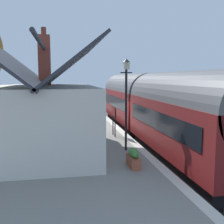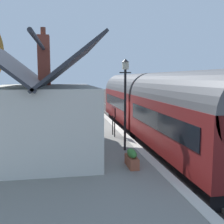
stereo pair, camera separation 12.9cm
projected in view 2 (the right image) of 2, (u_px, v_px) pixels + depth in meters
The scene contains 16 objects.
ground_plane at pixel (133, 138), 18.23m from camera, with size 160.00×160.00×0.00m, color #383330.
platform at pixel (66, 134), 17.43m from camera, with size 32.00×6.80×0.87m, color gray.
platform_edge_coping at pixel (116, 126), 17.92m from camera, with size 32.00×0.36×0.02m, color beige.
rail_near at pixel (156, 137), 18.49m from camera, with size 52.00×0.08×0.14m, color gray.
rail_far at pixel (136, 137), 18.25m from camera, with size 52.00×0.08×0.14m, color gray.
train at pixel (150, 106), 17.37m from camera, with size 19.94×2.73×4.32m.
station_building at pixel (43, 115), 11.92m from camera, with size 7.75×4.57×5.50m.
bench_mid_platform at pixel (72, 115), 19.70m from camera, with size 1.41×0.46×0.88m.
bench_by_lamp at pixel (73, 108), 23.99m from camera, with size 1.41×0.47×0.88m.
bench_near_building at pixel (72, 106), 25.87m from camera, with size 1.41×0.48×0.88m.
bench_platform_end at pixel (76, 119), 17.89m from camera, with size 1.41×0.48×0.88m.
planter_under_sign at pixel (41, 106), 26.30m from camera, with size 0.56×0.56×0.91m.
planter_corner_building at pixel (28, 117), 19.77m from camera, with size 0.71×0.32×0.63m.
planter_edge_near at pixel (132, 158), 9.72m from camera, with size 0.95×0.32×0.64m.
lamp_post_platform at pixel (125, 88), 11.67m from camera, with size 0.32×0.50×3.95m.
station_sign_board at pixel (114, 114), 14.81m from camera, with size 0.96×0.06×1.57m.
Camera 2 is at (-17.37, 4.43, 4.01)m, focal length 43.90 mm.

